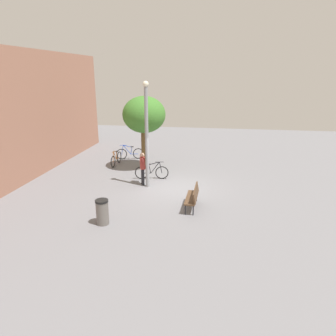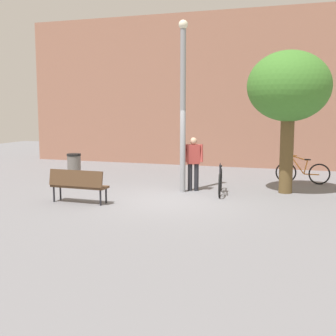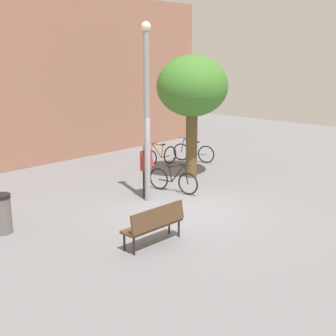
# 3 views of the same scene
# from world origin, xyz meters

# --- Properties ---
(ground_plane) EXTENTS (36.00, 36.00, 0.00)m
(ground_plane) POSITION_xyz_m (0.00, 0.00, 0.00)
(ground_plane) COLOR slate
(building_facade) EXTENTS (18.94, 2.00, 6.70)m
(building_facade) POSITION_xyz_m (0.00, 8.62, 3.35)
(building_facade) COLOR #9E6B56
(building_facade) RESTS_ON ground_plane
(lamppost) EXTENTS (0.28, 0.28, 5.14)m
(lamppost) POSITION_xyz_m (0.01, 1.32, 2.78)
(lamppost) COLOR gray
(lamppost) RESTS_ON ground_plane
(person_by_lamppost) EXTENTS (0.63, 0.43, 1.67)m
(person_by_lamppost) POSITION_xyz_m (0.26, 1.63, 0.97)
(person_by_lamppost) COLOR #232328
(person_by_lamppost) RESTS_ON ground_plane
(park_bench) EXTENTS (1.61, 0.50, 0.92)m
(park_bench) POSITION_xyz_m (-2.21, -1.16, 0.55)
(park_bench) COLOR #513823
(park_bench) RESTS_ON ground_plane
(plaza_tree) EXTENTS (2.46, 2.46, 4.26)m
(plaza_tree) POSITION_xyz_m (3.02, 2.17, 3.15)
(plaza_tree) COLOR brown
(plaza_tree) RESTS_ON ground_plane
(bicycle_black) EXTENTS (0.36, 1.79, 0.97)m
(bicycle_black) POSITION_xyz_m (1.18, 1.36, 0.38)
(bicycle_black) COLOR black
(bicycle_black) RESTS_ON ground_plane
(bicycle_blue) EXTENTS (0.58, 1.74, 0.97)m
(bicycle_blue) POSITION_xyz_m (4.93, 3.66, 0.38)
(bicycle_blue) COLOR black
(bicycle_blue) RESTS_ON ground_plane
(bicycle_orange) EXTENTS (1.81, 0.10, 0.97)m
(bicycle_orange) POSITION_xyz_m (3.44, 4.11, 0.38)
(bicycle_orange) COLOR black
(bicycle_orange) RESTS_ON ground_plane
(trash_bin) EXTENTS (0.49, 0.49, 0.98)m
(trash_bin) POSITION_xyz_m (-4.23, 2.09, 0.49)
(trash_bin) COLOR #66605B
(trash_bin) RESTS_ON ground_plane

